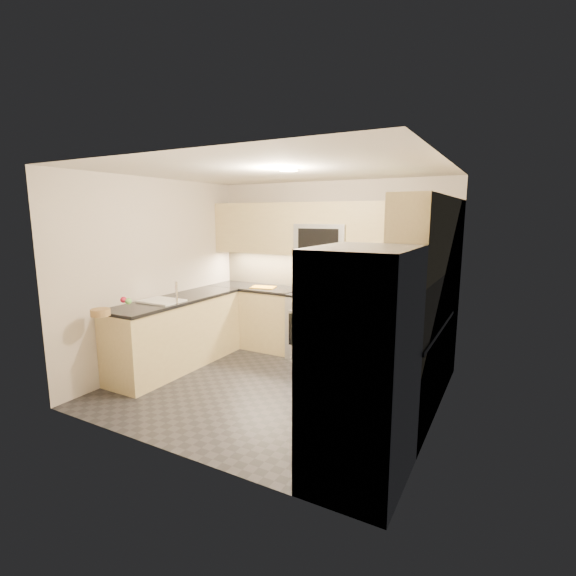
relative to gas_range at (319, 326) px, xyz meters
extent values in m
cube|color=black|center=(0.00, -1.28, -0.46)|extent=(3.60, 3.20, 0.00)
cube|color=beige|center=(0.00, -1.28, 2.04)|extent=(3.60, 3.20, 0.02)
cube|color=beige|center=(0.00, 0.32, 0.79)|extent=(3.60, 0.02, 2.50)
cube|color=beige|center=(0.00, -2.88, 0.79)|extent=(3.60, 0.02, 2.50)
cube|color=beige|center=(-1.80, -1.28, 0.79)|extent=(0.02, 3.20, 2.50)
cube|color=beige|center=(1.80, -1.28, 0.79)|extent=(0.02, 3.20, 2.50)
cube|color=#CDB67B|center=(-1.09, 0.02, -0.01)|extent=(1.42, 0.60, 0.90)
cube|color=#CDB67B|center=(1.09, 0.02, -0.01)|extent=(1.42, 0.60, 0.90)
cube|color=#CDB67B|center=(1.50, -1.12, -0.01)|extent=(0.60, 1.70, 0.90)
cube|color=#CDB67B|center=(-1.50, -1.28, -0.01)|extent=(0.60, 2.00, 0.90)
cube|color=black|center=(-1.09, 0.02, 0.47)|extent=(1.42, 0.63, 0.04)
cube|color=black|center=(1.09, 0.02, 0.47)|extent=(1.42, 0.63, 0.04)
cube|color=black|center=(1.50, -1.12, 0.47)|extent=(0.63, 1.70, 0.04)
cube|color=black|center=(-1.50, -1.28, 0.47)|extent=(0.63, 2.00, 0.04)
cube|color=#CDB67B|center=(0.00, 0.15, 1.37)|extent=(3.60, 0.35, 0.75)
cube|color=#CDB67B|center=(1.62, -1.00, 1.37)|extent=(0.35, 1.95, 0.75)
cube|color=tan|center=(0.00, 0.32, 0.74)|extent=(3.60, 0.01, 0.51)
cube|color=tan|center=(1.80, -0.82, 0.74)|extent=(0.01, 2.30, 0.51)
cube|color=#A3A4AB|center=(0.00, 0.00, 0.00)|extent=(0.76, 0.65, 0.91)
cube|color=black|center=(0.00, 0.00, 0.46)|extent=(0.76, 0.65, 0.03)
cube|color=black|center=(0.00, -0.33, -0.01)|extent=(0.62, 0.02, 0.45)
cylinder|color=#B2B5BA|center=(0.00, -0.35, 0.26)|extent=(0.60, 0.02, 0.02)
cube|color=#A2A6AA|center=(0.00, 0.12, 1.24)|extent=(0.76, 0.40, 0.40)
cube|color=black|center=(0.00, -0.08, 1.24)|extent=(0.60, 0.01, 0.28)
cube|color=#96989D|center=(1.45, -2.43, 0.45)|extent=(0.70, 0.90, 1.80)
cylinder|color=#B2B5BA|center=(1.08, -2.61, 0.49)|extent=(0.02, 0.02, 1.20)
cylinder|color=#B2B5BA|center=(1.08, -2.25, 0.49)|extent=(0.02, 0.02, 1.20)
cube|color=white|center=(-1.50, -1.53, 0.42)|extent=(0.52, 0.38, 0.16)
cylinder|color=silver|center=(-1.24, -1.53, 0.62)|extent=(0.03, 0.03, 0.28)
cylinder|color=green|center=(1.36, -0.02, 0.57)|extent=(0.35, 0.35, 0.18)
cube|color=orange|center=(-0.93, -0.02, 0.49)|extent=(0.40, 0.32, 0.01)
cylinder|color=#9F7B4A|center=(-1.53, -2.39, 0.52)|extent=(0.24, 0.24, 0.07)
sphere|color=red|center=(-1.55, -2.06, 0.60)|extent=(0.07, 0.07, 0.07)
sphere|color=#70C755|center=(-1.43, -2.09, 0.60)|extent=(0.07, 0.07, 0.07)
cube|color=white|center=(-0.17, -0.37, 0.10)|extent=(0.15, 0.06, 0.29)
cube|color=#2D567C|center=(0.06, -0.37, 0.10)|extent=(0.15, 0.07, 0.29)
camera|label=1|loc=(2.39, -5.28, 1.57)|focal=26.00mm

